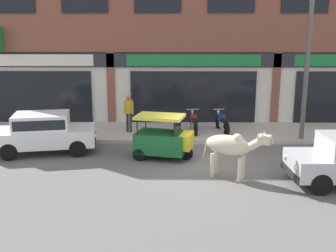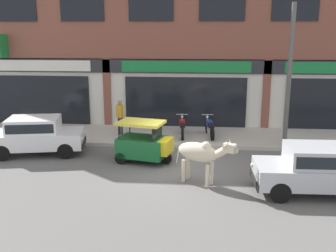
{
  "view_description": "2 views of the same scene",
  "coord_description": "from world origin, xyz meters",
  "px_view_note": "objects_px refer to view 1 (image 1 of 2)",
  "views": [
    {
      "loc": [
        -0.95,
        -12.71,
        4.27
      ],
      "look_at": [
        -1.12,
        1.0,
        1.01
      ],
      "focal_mm": 42.0,
      "sensor_mm": 36.0,
      "label": 1
    },
    {
      "loc": [
        0.78,
        -13.25,
        4.75
      ],
      "look_at": [
        -0.45,
        1.0,
        1.24
      ],
      "focal_mm": 42.0,
      "sensor_mm": 36.0,
      "label": 2
    }
  ],
  "objects_px": {
    "car_0": "(44,131)",
    "utility_pole": "(307,68)",
    "cow": "(231,146)",
    "pedestrian": "(129,109)",
    "motorcycle_0": "(194,123)",
    "auto_rickshaw": "(163,140)",
    "motorcycle_1": "(222,123)"
  },
  "relations": [
    {
      "from": "motorcycle_1",
      "to": "auto_rickshaw",
      "type": "bearing_deg",
      "value": -127.22
    },
    {
      "from": "motorcycle_1",
      "to": "pedestrian",
      "type": "relative_size",
      "value": 1.13
    },
    {
      "from": "pedestrian",
      "to": "utility_pole",
      "type": "bearing_deg",
      "value": -8.55
    },
    {
      "from": "motorcycle_0",
      "to": "car_0",
      "type": "bearing_deg",
      "value": -154.96
    },
    {
      "from": "car_0",
      "to": "motorcycle_0",
      "type": "distance_m",
      "value": 6.14
    },
    {
      "from": "motorcycle_0",
      "to": "utility_pole",
      "type": "bearing_deg",
      "value": -14.54
    },
    {
      "from": "cow",
      "to": "car_0",
      "type": "relative_size",
      "value": 0.51
    },
    {
      "from": "cow",
      "to": "motorcycle_1",
      "type": "xyz_separation_m",
      "value": [
        0.38,
        5.15,
        -0.47
      ]
    },
    {
      "from": "auto_rickshaw",
      "to": "pedestrian",
      "type": "relative_size",
      "value": 1.33
    },
    {
      "from": "auto_rickshaw",
      "to": "utility_pole",
      "type": "height_order",
      "value": "utility_pole"
    },
    {
      "from": "motorcycle_1",
      "to": "utility_pole",
      "type": "relative_size",
      "value": 0.32
    },
    {
      "from": "cow",
      "to": "pedestrian",
      "type": "distance_m",
      "value": 6.21
    },
    {
      "from": "motorcycle_0",
      "to": "pedestrian",
      "type": "bearing_deg",
      "value": -179.06
    },
    {
      "from": "motorcycle_0",
      "to": "auto_rickshaw",
      "type": "bearing_deg",
      "value": -111.18
    },
    {
      "from": "car_0",
      "to": "pedestrian",
      "type": "height_order",
      "value": "pedestrian"
    },
    {
      "from": "auto_rickshaw",
      "to": "utility_pole",
      "type": "relative_size",
      "value": 0.38
    },
    {
      "from": "motorcycle_1",
      "to": "utility_pole",
      "type": "height_order",
      "value": "utility_pole"
    },
    {
      "from": "car_0",
      "to": "motorcycle_0",
      "type": "xyz_separation_m",
      "value": [
        5.56,
        2.6,
        -0.28
      ]
    },
    {
      "from": "cow",
      "to": "car_0",
      "type": "xyz_separation_m",
      "value": [
        -6.39,
        2.51,
        -0.19
      ]
    },
    {
      "from": "cow",
      "to": "utility_pole",
      "type": "relative_size",
      "value": 0.34
    },
    {
      "from": "cow",
      "to": "motorcycle_1",
      "type": "distance_m",
      "value": 5.18
    },
    {
      "from": "motorcycle_0",
      "to": "cow",
      "type": "bearing_deg",
      "value": -80.72
    },
    {
      "from": "cow",
      "to": "utility_pole",
      "type": "height_order",
      "value": "utility_pole"
    },
    {
      "from": "pedestrian",
      "to": "utility_pole",
      "type": "relative_size",
      "value": 0.28
    },
    {
      "from": "car_0",
      "to": "motorcycle_1",
      "type": "xyz_separation_m",
      "value": [
        6.77,
        2.64,
        -0.28
      ]
    },
    {
      "from": "car_0",
      "to": "cow",
      "type": "bearing_deg",
      "value": -21.41
    },
    {
      "from": "auto_rickshaw",
      "to": "pedestrian",
      "type": "xyz_separation_m",
      "value": [
        -1.54,
        3.12,
        0.47
      ]
    },
    {
      "from": "car_0",
      "to": "utility_pole",
      "type": "bearing_deg",
      "value": 8.71
    },
    {
      "from": "auto_rickshaw",
      "to": "utility_pole",
      "type": "xyz_separation_m",
      "value": [
        5.46,
        2.07,
        2.3
      ]
    },
    {
      "from": "auto_rickshaw",
      "to": "pedestrian",
      "type": "bearing_deg",
      "value": 116.26
    },
    {
      "from": "motorcycle_0",
      "to": "utility_pole",
      "type": "height_order",
      "value": "utility_pole"
    },
    {
      "from": "car_0",
      "to": "pedestrian",
      "type": "bearing_deg",
      "value": 42.4
    }
  ]
}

